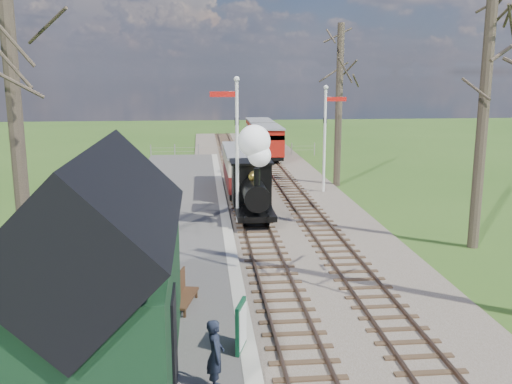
% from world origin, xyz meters
% --- Properties ---
extents(distant_hills, '(114.40, 48.00, 22.02)m').
position_xyz_m(distant_hills, '(1.40, 64.38, -16.21)').
color(distant_hills, '#385B23').
rests_on(distant_hills, ground).
extents(ballast_bed, '(8.00, 60.00, 0.10)m').
position_xyz_m(ballast_bed, '(1.30, 22.00, 0.05)').
color(ballast_bed, brown).
rests_on(ballast_bed, ground).
extents(track_near, '(1.60, 60.00, 0.15)m').
position_xyz_m(track_near, '(0.00, 22.00, 0.10)').
color(track_near, brown).
rests_on(track_near, ground).
extents(track_far, '(1.60, 60.00, 0.15)m').
position_xyz_m(track_far, '(2.60, 22.00, 0.10)').
color(track_far, brown).
rests_on(track_far, ground).
extents(platform, '(5.00, 44.00, 0.20)m').
position_xyz_m(platform, '(-3.50, 14.00, 0.10)').
color(platform, '#474442').
rests_on(platform, ground).
extents(coping_strip, '(0.40, 44.00, 0.21)m').
position_xyz_m(coping_strip, '(-1.20, 14.00, 0.10)').
color(coping_strip, '#B2AD9E').
rests_on(coping_strip, ground).
extents(station_shed, '(3.25, 6.30, 4.78)m').
position_xyz_m(station_shed, '(-4.30, 4.00, 2.27)').
color(station_shed, black).
rests_on(station_shed, platform).
extents(semaphore_near, '(1.22, 0.24, 6.22)m').
position_xyz_m(semaphore_near, '(-0.77, 16.00, 3.62)').
color(semaphore_near, silver).
rests_on(semaphore_near, ground).
extents(semaphore_far, '(1.22, 0.24, 5.72)m').
position_xyz_m(semaphore_far, '(4.37, 22.00, 3.35)').
color(semaphore_far, silver).
rests_on(semaphore_far, ground).
extents(bare_trees, '(15.51, 22.39, 12.00)m').
position_xyz_m(bare_trees, '(1.33, 10.10, 5.21)').
color(bare_trees, '#382D23').
rests_on(bare_trees, ground).
extents(fence_line, '(12.60, 0.08, 1.00)m').
position_xyz_m(fence_line, '(0.30, 36.00, 0.55)').
color(fence_line, slate).
rests_on(fence_line, ground).
extents(locomotive, '(1.67, 3.89, 4.16)m').
position_xyz_m(locomotive, '(-0.01, 16.14, 1.94)').
color(locomotive, black).
rests_on(locomotive, ground).
extents(coach, '(1.94, 6.66, 2.04)m').
position_xyz_m(coach, '(0.00, 22.20, 1.42)').
color(coach, black).
rests_on(coach, ground).
extents(red_carriage_a, '(1.95, 4.84, 2.06)m').
position_xyz_m(red_carriage_a, '(2.60, 33.41, 1.43)').
color(red_carriage_a, black).
rests_on(red_carriage_a, ground).
extents(red_carriage_b, '(1.95, 4.84, 2.06)m').
position_xyz_m(red_carriage_b, '(2.60, 38.91, 1.43)').
color(red_carriage_b, black).
rests_on(red_carriage_b, ground).
extents(sign_board, '(0.31, 0.77, 1.14)m').
position_xyz_m(sign_board, '(-1.36, 4.47, 0.77)').
color(sign_board, '#0E4126').
rests_on(sign_board, platform).
extents(bench, '(0.77, 1.59, 0.87)m').
position_xyz_m(bench, '(-2.81, 7.04, 0.61)').
color(bench, '#3F2716').
rests_on(bench, platform).
extents(person, '(0.37, 0.55, 1.47)m').
position_xyz_m(person, '(-1.98, 2.88, 0.93)').
color(person, black).
rests_on(person, platform).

